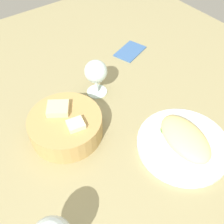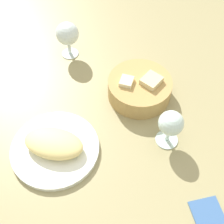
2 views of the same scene
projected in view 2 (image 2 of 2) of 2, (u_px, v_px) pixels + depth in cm
name	position (u px, v px, depth cm)	size (l,w,h in cm)	color
ground_plane	(127.00, 119.00, 87.32)	(140.00, 140.00, 2.00)	#978D60
plate	(55.00, 149.00, 79.46)	(23.09, 23.09, 1.40)	white
omelette	(54.00, 143.00, 77.30)	(15.54, 9.09, 4.02)	#F3D986
lettuce_garnish	(74.00, 147.00, 78.25)	(4.05, 4.05, 1.15)	#49873C
bread_basket	(140.00, 88.00, 88.81)	(18.56, 18.56, 7.60)	tan
wine_glass_near	(171.00, 125.00, 76.04)	(6.54, 6.54, 11.17)	silver
wine_glass_far	(67.00, 35.00, 95.80)	(7.33, 7.33, 12.09)	silver
folded_napkin	(211.00, 222.00, 68.48)	(11.00, 7.00, 0.80)	#395F98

